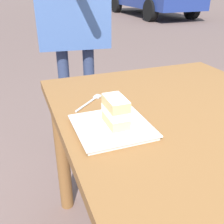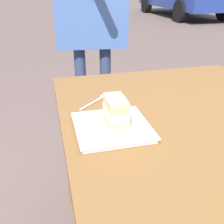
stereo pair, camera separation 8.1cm
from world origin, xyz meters
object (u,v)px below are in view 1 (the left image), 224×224
(patio_table, at_px, (209,158))
(dessert_fork, at_px, (90,102))
(dessert_plate, at_px, (112,127))
(cake_slice, at_px, (116,111))
(diner_person, at_px, (72,3))

(patio_table, height_order, dessert_fork, dessert_fork)
(dessert_plate, xyz_separation_m, cake_slice, (-0.00, 0.01, 0.05))
(dessert_fork, relative_size, diner_person, 0.09)
(cake_slice, distance_m, diner_person, 1.01)
(patio_table, height_order, cake_slice, cake_slice)
(cake_slice, relative_size, dessert_fork, 0.75)
(dessert_fork, bearing_deg, cake_slice, 5.02)
(patio_table, height_order, dessert_plate, dessert_plate)
(dessert_plate, xyz_separation_m, diner_person, (-0.97, 0.12, 0.29))
(dessert_plate, distance_m, diner_person, 1.02)
(patio_table, bearing_deg, cake_slice, -113.13)
(cake_slice, bearing_deg, dessert_plate, -88.79)
(patio_table, bearing_deg, dessert_plate, -112.21)
(dessert_plate, relative_size, diner_person, 0.15)
(dessert_fork, distance_m, diner_person, 0.82)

